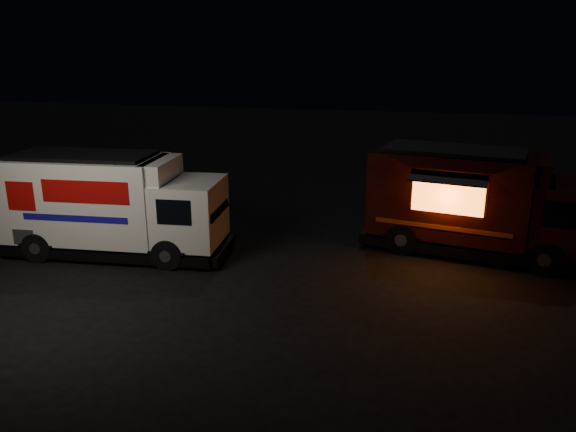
# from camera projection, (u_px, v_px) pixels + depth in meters

# --- Properties ---
(ground) EXTENTS (80.00, 80.00, 0.00)m
(ground) POSITION_uv_depth(u_px,v_px,m) (211.00, 270.00, 15.83)
(ground) COLOR black
(ground) RESTS_ON ground
(white_truck) EXTENTS (6.86, 2.74, 3.05)m
(white_truck) POSITION_uv_depth(u_px,v_px,m) (116.00, 205.00, 16.68)
(white_truck) COLOR white
(white_truck) RESTS_ON ground
(red_truck) EXTENTS (7.11, 3.80, 3.14)m
(red_truck) POSITION_uv_depth(u_px,v_px,m) (480.00, 202.00, 16.77)
(red_truck) COLOR #38110A
(red_truck) RESTS_ON ground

